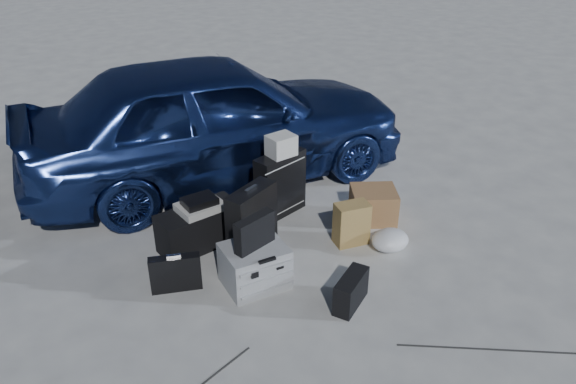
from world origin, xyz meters
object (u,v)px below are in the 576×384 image
object	(u,v)px
car	(216,119)
pelican_case	(255,266)
suitcase_left	(252,223)
duffel_bag	(199,228)
briefcase	(176,273)
suitcase_right	(280,184)
cardboard_box	(373,205)

from	to	relation	value
car	pelican_case	bearing A→B (deg)	170.34
car	suitcase_left	size ratio (longest dim) A/B	6.29
car	pelican_case	world-z (taller)	car
duffel_bag	pelican_case	bearing A→B (deg)	-85.60
pelican_case	duffel_bag	bearing A→B (deg)	105.01
car	briefcase	world-z (taller)	car
pelican_case	briefcase	size ratio (longest dim) A/B	1.22
suitcase_left	suitcase_right	size ratio (longest dim) A/B	1.01
car	suitcase_left	world-z (taller)	car
pelican_case	briefcase	xyz separation A→B (m)	(-0.57, 0.26, -0.02)
suitcase_right	duffel_bag	size ratio (longest dim) A/B	0.87
pelican_case	suitcase_left	xyz separation A→B (m)	(0.18, 0.38, 0.14)
pelican_case	duffel_bag	world-z (taller)	duffel_bag
suitcase_left	duffel_bag	bearing A→B (deg)	109.16
car	pelican_case	distance (m)	2.03
pelican_case	cardboard_box	xyz separation A→B (m)	(1.44, 0.30, -0.02)
suitcase_left	cardboard_box	distance (m)	1.27
car	suitcase_right	bearing A→B (deg)	-162.81
cardboard_box	duffel_bag	bearing A→B (deg)	164.47
briefcase	suitcase_left	bearing A→B (deg)	28.22
car	suitcase_right	distance (m)	1.10
briefcase	suitcase_left	world-z (taller)	suitcase_left
car	suitcase_right	xyz separation A→B (m)	(0.19, -1.02, -0.37)
car	briefcase	bearing A→B (deg)	152.07
car	cardboard_box	world-z (taller)	car
duffel_bag	cardboard_box	xyz separation A→B (m)	(1.60, -0.44, -0.03)
cardboard_box	suitcase_left	bearing A→B (deg)	176.34
suitcase_left	duffel_bag	distance (m)	0.51
briefcase	cardboard_box	distance (m)	2.01
briefcase	cardboard_box	world-z (taller)	cardboard_box
duffel_bag	suitcase_left	bearing A→B (deg)	-54.58
pelican_case	briefcase	world-z (taller)	pelican_case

